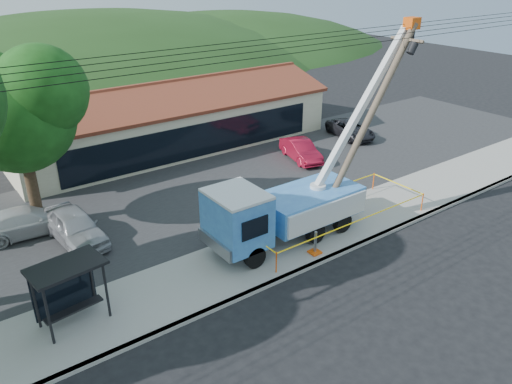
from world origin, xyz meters
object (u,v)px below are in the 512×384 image
object	(u,v)px
bus_shelter	(66,279)
car_dark	(350,138)
car_silver	(78,243)
car_red	(300,161)
utility_truck	(283,207)
car_white	(30,235)
leaning_pole	(369,119)

from	to	relation	value
bus_shelter	car_dark	world-z (taller)	bus_shelter
car_silver	car_red	world-z (taller)	car_silver
bus_shelter	car_silver	xyz separation A→B (m)	(1.97, 5.65, -1.93)
utility_truck	car_white	world-z (taller)	utility_truck
leaning_pole	car_dark	xyz separation A→B (m)	(8.77, 9.19, -5.27)
car_red	car_dark	distance (m)	6.18
car_red	car_dark	size ratio (longest dim) A/B	0.91
car_silver	utility_truck	bearing A→B (deg)	-39.61
car_red	car_white	world-z (taller)	car_white
car_white	car_dark	size ratio (longest dim) A/B	1.06
car_red	car_white	bearing A→B (deg)	-166.48
car_red	bus_shelter	bearing A→B (deg)	-142.42
bus_shelter	car_dark	xyz separation A→B (m)	(23.48, 8.79, -1.93)
car_white	utility_truck	bearing A→B (deg)	-125.72
car_white	car_red	bearing A→B (deg)	-87.62
car_dark	leaning_pole	bearing A→B (deg)	-121.92
bus_shelter	car_red	size ratio (longest dim) A/B	0.67
car_white	car_silver	bearing A→B (deg)	-138.23
car_white	bus_shelter	bearing A→B (deg)	-179.04
car_white	car_dark	distance (m)	23.19
bus_shelter	car_dark	distance (m)	25.14
leaning_pole	car_silver	xyz separation A→B (m)	(-12.74, 6.05, -5.27)
bus_shelter	utility_truck	bearing A→B (deg)	-7.09
utility_truck	car_white	distance (m)	12.42
car_silver	car_white	bearing A→B (deg)	124.48
utility_truck	car_silver	size ratio (longest dim) A/B	2.56
car_silver	car_white	xyz separation A→B (m)	(-1.65, 2.08, 0.00)
utility_truck	car_white	xyz separation A→B (m)	(-9.54, 7.74, -1.85)
leaning_pole	bus_shelter	world-z (taller)	leaning_pole
car_red	car_dark	xyz separation A→B (m)	(6.03, 1.34, 0.00)
leaning_pole	car_white	xyz separation A→B (m)	(-14.39, 8.13, -5.27)
utility_truck	leaning_pole	size ratio (longest dim) A/B	1.22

